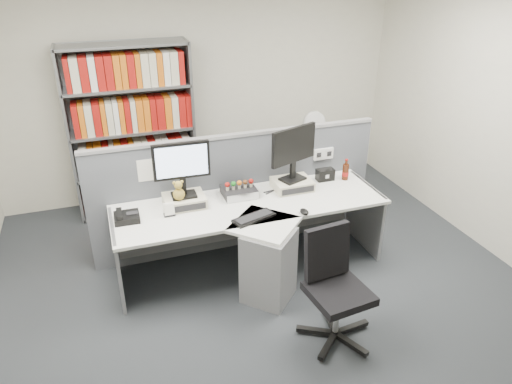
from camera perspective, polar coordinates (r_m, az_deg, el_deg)
name	(u,v)px	position (r m, az deg, el deg)	size (l,w,h in m)	color
ground	(280,317)	(4.36, 2.87, -14.60)	(5.50, 5.50, 0.00)	#32363B
room_shell	(286,121)	(3.45, 3.55, 8.37)	(5.04, 5.54, 2.72)	beige
partition	(238,191)	(4.98, -2.19, 0.15)	(3.00, 0.08, 1.27)	#595D65
desk	(258,239)	(4.53, 0.23, -5.55)	(2.60, 1.20, 0.72)	white
monitor_riser_left	(184,201)	(4.57, -8.49, -1.04)	(0.38, 0.31, 0.10)	beige
monitor_riser_right	(292,184)	(4.85, 4.33, 0.92)	(0.38, 0.31, 0.10)	beige
monitor_left	(182,165)	(4.41, -8.81, 3.18)	(0.52, 0.17, 0.53)	black
monitor_right	(294,149)	(4.70, 4.47, 5.08)	(0.52, 0.24, 0.55)	black
desktop_pc	(239,192)	(4.71, -2.03, 0.05)	(0.32, 0.28, 0.08)	black
figurines	(239,184)	(4.65, -1.99, 0.99)	(0.29, 0.05, 0.09)	beige
keyboard	(254,218)	(4.31, -0.25, -3.06)	(0.42, 0.26, 0.03)	black
mouse	(304,212)	(4.41, 5.75, -2.34)	(0.07, 0.11, 0.04)	black
desk_phone	(126,217)	(4.43, -15.15, -2.88)	(0.23, 0.21, 0.10)	black
desk_calendar	(169,210)	(4.42, -10.27, -2.16)	(0.10, 0.08, 0.12)	black
plush_toy	(179,192)	(4.45, -9.16, 0.03)	(0.11, 0.11, 0.19)	olive
speaker	(325,175)	(5.07, 8.20, 2.06)	(0.18, 0.10, 0.12)	black
cola_bottle	(345,172)	(5.11, 10.57, 2.36)	(0.07, 0.07, 0.23)	#3F190A
shelving_unit	(133,133)	(5.80, -14.42, 6.74)	(1.41, 0.40, 2.00)	slate
filing_cabinet	(311,173)	(6.13, 6.55, 2.22)	(0.45, 0.61, 0.70)	slate
desk_fan	(314,125)	(5.90, 6.87, 7.86)	(0.27, 0.16, 0.46)	white
office_chair	(334,283)	(3.94, 9.24, -10.66)	(0.61, 0.62, 0.94)	silver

